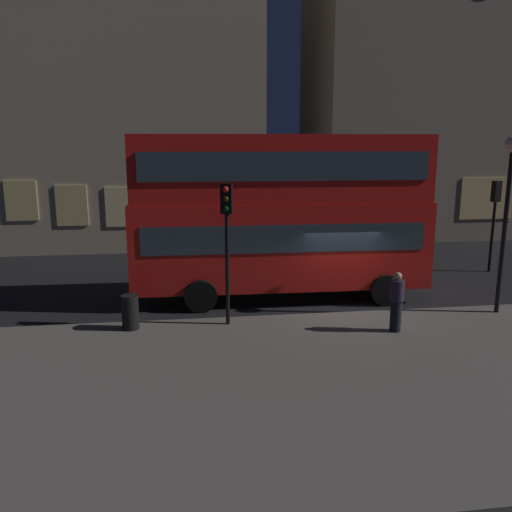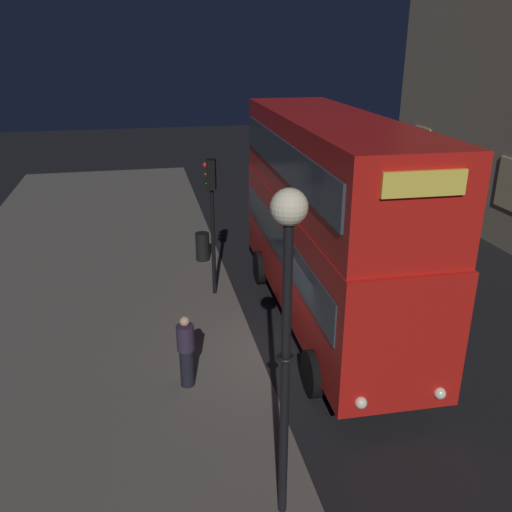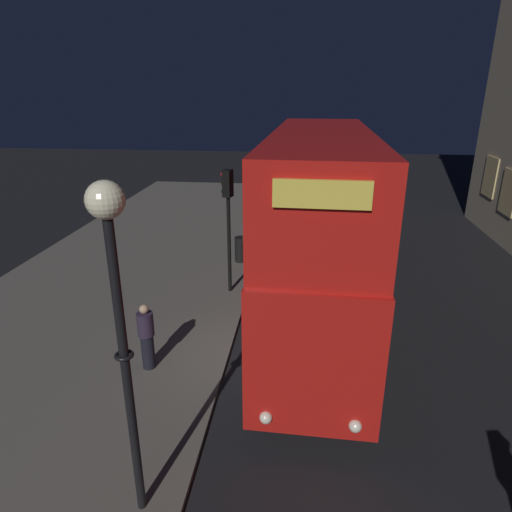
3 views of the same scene
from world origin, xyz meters
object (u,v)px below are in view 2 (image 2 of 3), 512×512
at_px(pedestrian, 186,351).
at_px(litter_bin, 203,247).
at_px(traffic_light_near_kerb, 211,200).
at_px(double_decker_bus, 328,212).
at_px(street_lamp, 287,290).

relative_size(pedestrian, litter_bin, 1.72).
bearing_deg(pedestrian, traffic_light_near_kerb, -63.82).
relative_size(double_decker_bus, litter_bin, 10.19).
distance_m(double_decker_bus, pedestrian, 5.25).
distance_m(traffic_light_near_kerb, pedestrian, 5.22).
relative_size(traffic_light_near_kerb, street_lamp, 0.76).
xyz_separation_m(street_lamp, litter_bin, (-11.23, 0.03, -3.49)).
height_order(double_decker_bus, pedestrian, double_decker_bus).
distance_m(traffic_light_near_kerb, street_lamp, 8.51).
bearing_deg(litter_bin, street_lamp, -0.15).
bearing_deg(double_decker_bus, pedestrian, -55.98).
height_order(street_lamp, pedestrian, street_lamp).
bearing_deg(street_lamp, pedestrian, -162.71).
bearing_deg(street_lamp, litter_bin, 179.85).
relative_size(double_decker_bus, pedestrian, 5.92).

